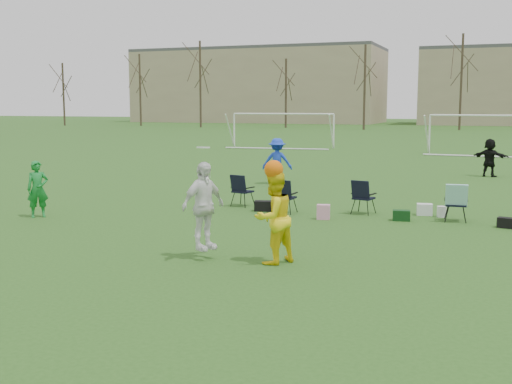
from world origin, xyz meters
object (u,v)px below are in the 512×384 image
at_px(fielder_blue, 277,161).
at_px(goal_mid, 491,123).
at_px(fielder_green_near, 38,189).
at_px(goal_left, 283,121).
at_px(center_contest, 244,211).
at_px(fielder_black, 490,158).

xyz_separation_m(fielder_blue, goal_mid, (7.52, 18.30, 1.04)).
bearing_deg(fielder_green_near, goal_left, 49.95).
bearing_deg(goal_mid, fielder_blue, -108.33).
bearing_deg(center_contest, fielder_blue, 105.85).
height_order(fielder_black, goal_left, goal_left).
relative_size(center_contest, goal_left, 0.32).
distance_m(goal_left, goal_mid, 14.14).
bearing_deg(fielder_blue, goal_mid, -126.57).
relative_size(fielder_green_near, fielder_blue, 0.87).
xyz_separation_m(fielder_green_near, center_contest, (7.14, -2.66, 0.22)).
height_order(fielder_green_near, center_contest, center_contest).
bearing_deg(center_contest, fielder_black, 76.37).
bearing_deg(fielder_black, goal_mid, -69.41).
xyz_separation_m(fielder_blue, fielder_black, (7.66, 5.67, -0.07)).
distance_m(fielder_blue, center_contest, 12.41).
xyz_separation_m(fielder_green_near, fielder_blue, (3.75, 9.28, 0.11)).
bearing_deg(fielder_blue, fielder_green_near, 53.75).
distance_m(fielder_green_near, fielder_blue, 10.01).
bearing_deg(center_contest, fielder_green_near, 159.55).
xyz_separation_m(fielder_green_near, goal_mid, (11.27, 27.58, 1.15)).
xyz_separation_m(fielder_green_near, goal_left, (-2.73, 29.58, 1.15)).
xyz_separation_m(center_contest, goal_mid, (4.13, 30.24, 0.93)).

